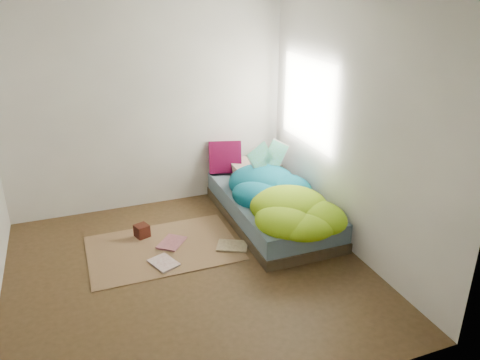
{
  "coord_description": "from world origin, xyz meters",
  "views": [
    {
      "loc": [
        -0.94,
        -3.88,
        2.69
      ],
      "look_at": [
        0.83,
        0.75,
        0.59
      ],
      "focal_mm": 35.0,
      "sensor_mm": 36.0,
      "label": 1
    }
  ],
  "objects_px": {
    "bed": "(271,209)",
    "pillow_magenta": "(225,157)",
    "wooden_box": "(142,231)",
    "floor_book_a": "(154,267)",
    "open_book": "(269,148)",
    "floor_book_b": "(162,241)"
  },
  "relations": [
    {
      "from": "floor_book_a",
      "to": "floor_book_b",
      "type": "distance_m",
      "value": 0.51
    },
    {
      "from": "open_book",
      "to": "floor_book_a",
      "type": "xyz_separation_m",
      "value": [
        -1.63,
        -0.86,
        -0.8
      ]
    },
    {
      "from": "pillow_magenta",
      "to": "wooden_box",
      "type": "relative_size",
      "value": 2.98
    },
    {
      "from": "bed",
      "to": "open_book",
      "type": "height_order",
      "value": "open_book"
    },
    {
      "from": "floor_book_a",
      "to": "floor_book_b",
      "type": "bearing_deg",
      "value": 48.16
    },
    {
      "from": "open_book",
      "to": "floor_book_a",
      "type": "relative_size",
      "value": 1.6
    },
    {
      "from": "wooden_box",
      "to": "floor_book_b",
      "type": "relative_size",
      "value": 0.45
    },
    {
      "from": "open_book",
      "to": "floor_book_b",
      "type": "relative_size",
      "value": 1.53
    },
    {
      "from": "wooden_box",
      "to": "floor_book_a",
      "type": "distance_m",
      "value": 0.69
    },
    {
      "from": "wooden_box",
      "to": "floor_book_a",
      "type": "bearing_deg",
      "value": -89.84
    },
    {
      "from": "wooden_box",
      "to": "floor_book_a",
      "type": "xyz_separation_m",
      "value": [
        0.0,
        -0.69,
        -0.06
      ]
    },
    {
      "from": "pillow_magenta",
      "to": "open_book",
      "type": "relative_size",
      "value": 0.88
    },
    {
      "from": "bed",
      "to": "floor_book_a",
      "type": "distance_m",
      "value": 1.63
    },
    {
      "from": "floor_book_a",
      "to": "bed",
      "type": "bearing_deg",
      "value": -2.0
    },
    {
      "from": "bed",
      "to": "pillow_magenta",
      "type": "xyz_separation_m",
      "value": [
        -0.27,
        0.91,
        0.38
      ]
    },
    {
      "from": "open_book",
      "to": "bed",
      "type": "bearing_deg",
      "value": -115.78
    },
    {
      "from": "pillow_magenta",
      "to": "floor_book_a",
      "type": "height_order",
      "value": "pillow_magenta"
    },
    {
      "from": "pillow_magenta",
      "to": "bed",
      "type": "bearing_deg",
      "value": -57.59
    },
    {
      "from": "pillow_magenta",
      "to": "wooden_box",
      "type": "height_order",
      "value": "pillow_magenta"
    },
    {
      "from": "pillow_magenta",
      "to": "floor_book_b",
      "type": "xyz_separation_m",
      "value": [
        -1.09,
        -0.97,
        -0.53
      ]
    },
    {
      "from": "bed",
      "to": "wooden_box",
      "type": "relative_size",
      "value": 13.99
    },
    {
      "from": "wooden_box",
      "to": "floor_book_a",
      "type": "height_order",
      "value": "wooden_box"
    }
  ]
}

